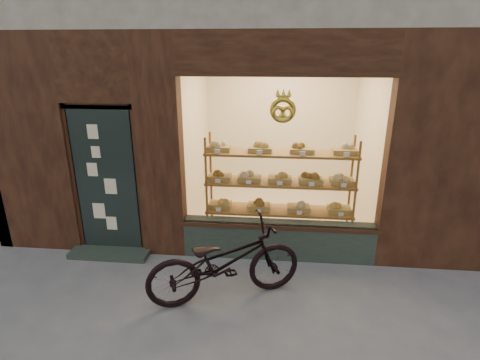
# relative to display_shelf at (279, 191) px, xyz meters

# --- Properties ---
(display_shelf) EXTENTS (2.20, 0.45, 1.70)m
(display_shelf) POSITION_rel_display_shelf_xyz_m (0.00, 0.00, 0.00)
(display_shelf) COLOR brown
(display_shelf) RESTS_ON ground
(bicycle) EXTENTS (1.98, 1.31, 0.98)m
(bicycle) POSITION_rel_display_shelf_xyz_m (-0.63, -1.45, -0.38)
(bicycle) COLOR black
(bicycle) RESTS_ON ground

